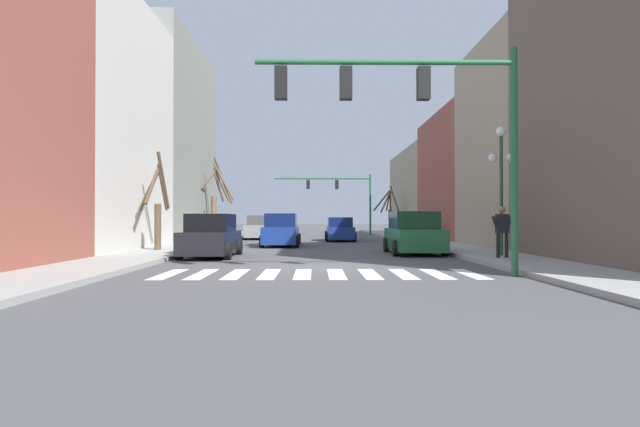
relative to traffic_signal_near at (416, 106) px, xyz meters
The scene contains 21 objects.
ground_plane 5.66m from the traffic_signal_near, 134.40° to the left, with size 240.00×240.00×0.00m, color #4C4C4F.
sidewalk_left 10.38m from the traffic_signal_near, 164.43° to the left, with size 2.67×90.00×0.15m.
sidewalk_right 6.50m from the traffic_signal_near, 31.53° to the left, with size 2.67×90.00×0.15m.
building_row_left 18.38m from the traffic_signal_near, 137.14° to the left, with size 6.00×30.04×13.20m.
building_row_right 17.97m from the traffic_signal_near, 61.86° to the left, with size 6.00×44.05×13.54m.
crosswalk_stripes 5.09m from the traffic_signal_near, 166.22° to the left, with size 8.55×2.60×0.01m.
traffic_signal_near is the anchor object (origin of this frame).
traffic_signal_far 33.34m from the traffic_signal_near, 90.52° to the left, with size 8.97×0.28×5.61m.
street_lamp_right_corner 6.80m from the traffic_signal_near, 51.50° to the left, with size 0.95×0.36×4.70m.
car_parked_right_near 24.94m from the traffic_signal_near, 105.57° to the left, with size 2.01×4.87×1.73m.
car_driving_toward_lane 31.18m from the traffic_signal_near, 102.32° to the left, with size 2.05×4.35×1.64m.
car_parked_left_mid 10.04m from the traffic_signal_near, 135.15° to the left, with size 1.99×4.24×1.68m.
car_parked_right_mid 20.95m from the traffic_signal_near, 92.58° to the left, with size 1.97×4.53×1.58m.
car_parked_right_far 15.41m from the traffic_signal_near, 107.20° to the left, with size 2.02×4.69×1.77m.
car_parked_left_far 9.09m from the traffic_signal_near, 79.10° to the left, with size 2.18×4.18×1.79m.
pedestrian_waiting_at_curb 20.17m from the traffic_signal_near, 76.80° to the left, with size 0.28×0.68×1.58m.
pedestrian_crossing_street 6.57m from the traffic_signal_near, 47.95° to the left, with size 0.76×0.26×1.77m.
pedestrian_on_left_sidewalk 19.17m from the traffic_signal_near, 75.41° to the left, with size 0.69×0.28×1.61m.
street_tree_left_mid 32.31m from the traffic_signal_near, 82.72° to the left, with size 2.09×2.44×4.32m.
street_tree_right_mid 23.80m from the traffic_signal_near, 113.49° to the left, with size 3.07×2.14×5.63m.
street_tree_right_near 13.16m from the traffic_signal_near, 136.86° to the left, with size 1.01×2.30×4.27m.
Camera 1 is at (-0.13, -15.34, 1.49)m, focal length 28.00 mm.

